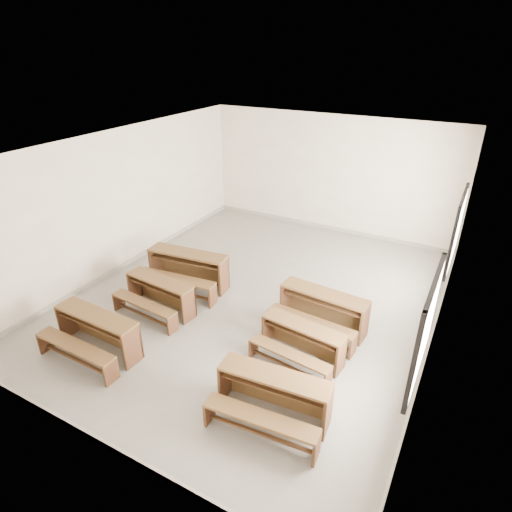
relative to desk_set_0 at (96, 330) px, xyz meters
The scene contains 7 objects.
room 3.72m from the desk_set_0, 58.95° to the left, with size 8.50×8.50×3.20m.
desk_set_0 is the anchor object (origin of this frame).
desk_set_1 1.52m from the desk_set_0, 85.40° to the left, with size 1.58×0.91×0.68m.
desk_set_2 2.56m from the desk_set_0, 89.04° to the left, with size 1.87×1.11×0.80m.
desk_set_3 3.34m from the desk_set_0, ahead, with size 1.69×0.97×0.73m.
desk_set_4 3.54m from the desk_set_0, 25.41° to the left, with size 1.53×0.92×0.66m.
desk_set_5 4.06m from the desk_set_0, 38.16° to the left, with size 1.73×0.99×0.75m.
Camera 1 is at (3.68, -6.75, 4.91)m, focal length 30.00 mm.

